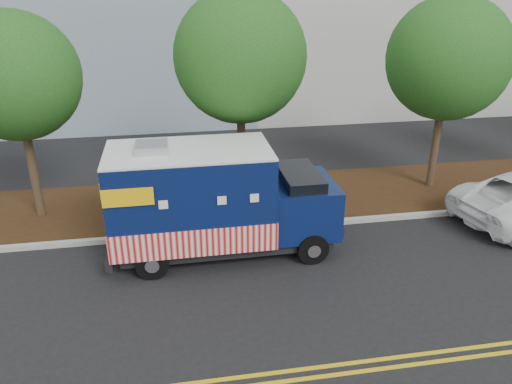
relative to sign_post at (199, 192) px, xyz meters
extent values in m
plane|color=black|center=(1.55, -1.83, -1.20)|extent=(120.00, 120.00, 0.00)
cube|color=#9E9E99|center=(1.55, -0.43, -1.12)|extent=(120.00, 0.18, 0.15)
cube|color=black|center=(1.55, 1.67, -1.12)|extent=(120.00, 4.00, 0.15)
cube|color=gold|center=(1.55, -6.28, -1.19)|extent=(120.00, 0.10, 0.01)
cube|color=gold|center=(1.55, -6.53, -1.19)|extent=(120.00, 0.10, 0.01)
cylinder|color=#38281C|center=(-4.91, 1.54, 0.58)|extent=(0.26, 0.26, 3.56)
sphere|color=#154C16|center=(-4.91, 1.54, 3.28)|extent=(3.65, 3.65, 3.65)
cylinder|color=#38281C|center=(1.47, 1.25, 0.76)|extent=(0.26, 0.26, 3.91)
sphere|color=#154C16|center=(1.47, 1.25, 3.69)|extent=(3.91, 3.91, 3.91)
cylinder|color=#38281C|center=(8.32, 1.63, 0.60)|extent=(0.26, 0.26, 3.61)
sphere|color=#154C16|center=(8.32, 1.63, 3.41)|extent=(4.01, 4.01, 4.01)
cube|color=#473828|center=(0.00, 0.00, 0.00)|extent=(0.06, 0.06, 2.40)
cube|color=black|center=(0.62, -1.44, -0.78)|extent=(5.61, 1.93, 0.28)
cube|color=#091644|center=(-0.28, -1.45, 0.60)|extent=(4.21, 2.32, 2.40)
cube|color=red|center=(-0.28, -1.45, -0.25)|extent=(4.25, 2.38, 0.75)
cube|color=white|center=(-0.28, -1.45, 1.82)|extent=(4.21, 2.32, 0.06)
cube|color=#B7B7BA|center=(-1.18, -1.45, 1.95)|extent=(0.80, 0.80, 0.22)
cube|color=#091644|center=(2.72, -1.43, 0.05)|extent=(1.81, 2.16, 1.40)
cube|color=black|center=(2.67, -1.43, 0.72)|extent=(1.01, 1.96, 0.65)
cube|color=black|center=(3.64, -1.43, -0.42)|extent=(0.09, 2.00, 0.30)
cube|color=black|center=(-2.43, -1.46, -0.75)|extent=(0.19, 2.25, 0.28)
cube|color=#B7B7BA|center=(-2.40, -1.46, 0.65)|extent=(0.05, 1.80, 1.90)
cube|color=#B7B7BA|center=(0.01, -0.25, 0.65)|extent=(1.80, 0.05, 1.10)
cube|color=yellow|center=(-1.77, -2.64, 1.15)|extent=(1.20, 0.03, 0.45)
cube|color=yellow|center=(-1.79, -0.26, 1.15)|extent=(1.20, 0.03, 0.45)
cylinder|color=black|center=(2.83, -2.45, -0.78)|extent=(0.84, 0.28, 0.84)
cylinder|color=black|center=(2.82, -0.41, -0.78)|extent=(0.84, 0.28, 0.84)
cylinder|color=black|center=(-1.37, -2.47, -0.78)|extent=(0.84, 0.28, 0.84)
cylinder|color=black|center=(-1.38, -0.43, -0.78)|extent=(0.84, 0.28, 0.84)
camera|label=1|loc=(-0.62, -13.57, 5.95)|focal=35.00mm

